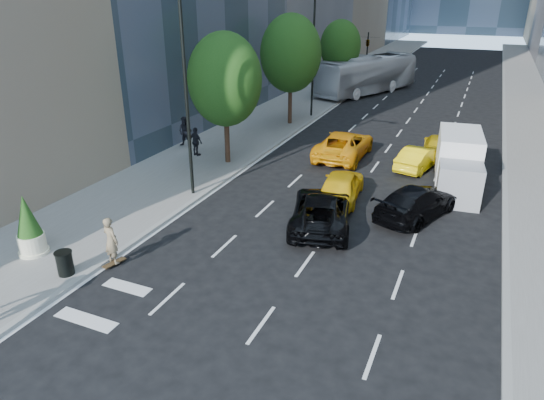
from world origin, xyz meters
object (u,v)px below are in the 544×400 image
at_px(trash_can, 65,264).
at_px(black_sedan_mercedes, 417,202).
at_px(black_sedan_lincoln, 321,210).
at_px(city_bus, 367,75).
at_px(skateboarder, 111,244).
at_px(planter_shrub, 29,226).
at_px(box_truck, 459,162).

bearing_deg(trash_can, black_sedan_mercedes, 43.77).
bearing_deg(black_sedan_mercedes, black_sedan_lincoln, 56.87).
relative_size(black_sedan_lincoln, black_sedan_mercedes, 1.07).
relative_size(black_sedan_lincoln, city_bus, 0.41).
xyz_separation_m(black_sedan_mercedes, city_bus, (-9.00, 27.70, 1.10)).
bearing_deg(skateboarder, planter_shrub, 24.67).
xyz_separation_m(skateboarder, planter_shrub, (-3.32, -0.70, 0.38)).
distance_m(black_sedan_lincoln, trash_can, 10.50).
relative_size(black_sedan_mercedes, box_truck, 0.84).
bearing_deg(skateboarder, black_sedan_mercedes, -124.71).
relative_size(city_bus, planter_shrub, 5.39).
bearing_deg(box_truck, skateboarder, -135.99).
bearing_deg(black_sedan_mercedes, trash_can, 65.40).
height_order(city_bus, box_truck, city_bus).
bearing_deg(box_truck, black_sedan_mercedes, -113.45).
xyz_separation_m(black_sedan_mercedes, box_truck, (1.38, 4.45, 0.69)).
distance_m(trash_can, planter_shrub, 2.52).
xyz_separation_m(box_truck, planter_shrub, (-14.50, -14.14, -0.11)).
xyz_separation_m(city_bus, planter_shrub, (-4.12, -37.39, -0.52)).
relative_size(city_bus, box_truck, 2.18).
relative_size(trash_can, planter_shrub, 0.35).
height_order(city_bus, trash_can, city_bus).
bearing_deg(skateboarder, trash_can, 66.37).
distance_m(skateboarder, black_sedan_lincoln, 8.83).
bearing_deg(planter_shrub, skateboarder, 11.92).
bearing_deg(planter_shrub, box_truck, 44.27).
xyz_separation_m(black_sedan_lincoln, planter_shrub, (-9.42, -7.08, 0.56)).
bearing_deg(box_truck, city_bus, 107.81).
xyz_separation_m(skateboarder, trash_can, (-1.00, -1.36, -0.35)).
distance_m(skateboarder, trash_can, 1.72).
height_order(trash_can, planter_shrub, planter_shrub).
bearing_deg(box_truck, planter_shrub, -141.97).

